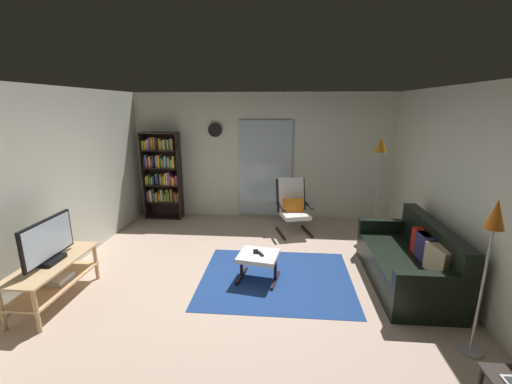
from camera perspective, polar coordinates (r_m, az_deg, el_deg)
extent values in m
plane|color=#BCA28E|center=(4.66, -1.39, -15.50)|extent=(7.02, 7.02, 0.00)
cube|color=silver|center=(7.00, 1.12, 6.07)|extent=(5.60, 0.06, 2.60)
cube|color=silver|center=(5.20, -32.56, 0.76)|extent=(0.06, 6.00, 2.60)
cube|color=silver|center=(4.71, 33.21, -0.56)|extent=(0.06, 6.00, 2.60)
cube|color=silver|center=(6.97, 1.60, 3.95)|extent=(1.10, 0.01, 2.00)
cube|color=navy|center=(4.80, 3.47, -14.53)|extent=(2.07, 1.75, 0.01)
cube|color=tan|center=(4.75, -31.60, -10.28)|extent=(0.49, 1.24, 0.02)
cube|color=tan|center=(4.86, -31.16, -13.27)|extent=(0.45, 1.18, 0.02)
cylinder|color=tan|center=(4.36, -33.47, -16.66)|extent=(0.05, 0.05, 0.50)
cylinder|color=tan|center=(5.17, -25.72, -10.73)|extent=(0.05, 0.05, 0.50)
cylinder|color=tan|center=(4.60, -37.46, -15.65)|extent=(0.05, 0.05, 0.50)
cylinder|color=tan|center=(5.38, -29.38, -10.23)|extent=(0.05, 0.05, 0.50)
cube|color=silver|center=(4.87, -31.02, -12.62)|extent=(0.30, 0.28, 0.07)
cube|color=black|center=(4.74, -31.66, -9.88)|extent=(0.20, 0.32, 0.05)
cube|color=black|center=(4.64, -32.10, -6.86)|extent=(0.04, 0.84, 0.48)
cube|color=silver|center=(4.63, -31.89, -6.89)|extent=(0.01, 0.79, 0.44)
cube|color=black|center=(7.35, -18.51, 2.62)|extent=(0.02, 0.30, 1.82)
cube|color=black|center=(7.09, -12.91, 2.59)|extent=(0.02, 0.30, 1.82)
cube|color=black|center=(7.34, -15.38, 2.84)|extent=(0.77, 0.02, 1.82)
cube|color=black|center=(7.44, -15.29, -4.12)|extent=(0.73, 0.28, 0.02)
cube|color=black|center=(7.34, -15.47, -1.55)|extent=(0.73, 0.28, 0.02)
cube|color=black|center=(7.25, -15.66, 1.20)|extent=(0.73, 0.28, 0.02)
cube|color=black|center=(7.18, -15.86, 4.02)|extent=(0.73, 0.28, 0.02)
cube|color=black|center=(7.12, -16.06, 6.90)|extent=(0.73, 0.28, 0.02)
cube|color=black|center=(7.09, -16.26, 9.67)|extent=(0.73, 0.28, 0.02)
cube|color=purple|center=(7.44, -17.93, -0.67)|extent=(0.03, 0.11, 0.20)
cube|color=#9C9426|center=(7.42, -17.63, -0.52)|extent=(0.03, 0.14, 0.24)
cube|color=beige|center=(7.39, -17.36, -0.51)|extent=(0.04, 0.18, 0.25)
cube|color=orange|center=(7.40, -16.94, -0.80)|extent=(0.04, 0.11, 0.17)
cube|color=#2F58AF|center=(7.36, -16.77, -0.80)|extent=(0.03, 0.18, 0.18)
cube|color=gold|center=(7.35, -16.46, -0.71)|extent=(0.02, 0.22, 0.20)
cube|color=orange|center=(7.35, -16.10, -0.87)|extent=(0.04, 0.13, 0.16)
cube|color=beige|center=(7.31, -15.77, -0.55)|extent=(0.04, 0.13, 0.25)
cube|color=#378E45|center=(7.29, -15.55, -0.60)|extent=(0.02, 0.15, 0.25)
cube|color=olive|center=(7.29, -15.21, -0.92)|extent=(0.04, 0.11, 0.16)
cube|color=orange|center=(7.28, -14.87, -0.51)|extent=(0.04, 0.11, 0.26)
cube|color=#3D7F49|center=(7.27, -14.56, -0.71)|extent=(0.04, 0.20, 0.21)
cube|color=gold|center=(7.24, -14.26, -0.53)|extent=(0.03, 0.10, 0.26)
cube|color=brown|center=(7.22, -14.05, -0.82)|extent=(0.02, 0.14, 0.20)
cube|color=brown|center=(7.24, -13.65, -0.73)|extent=(0.04, 0.13, 0.20)
cube|color=brown|center=(7.21, -13.37, -0.95)|extent=(0.04, 0.17, 0.17)
cube|color=#A29C36|center=(7.21, -13.05, -0.83)|extent=(0.02, 0.17, 0.19)
cube|color=gold|center=(7.37, -18.14, 1.92)|extent=(0.02, 0.16, 0.16)
cube|color=gold|center=(7.34, -17.91, 2.03)|extent=(0.03, 0.18, 0.19)
cube|color=#378E3B|center=(7.32, -17.58, 1.94)|extent=(0.03, 0.12, 0.17)
cube|color=beige|center=(7.31, -17.24, 1.88)|extent=(0.03, 0.13, 0.15)
cube|color=#1D2132|center=(7.30, -16.91, 2.05)|extent=(0.03, 0.22, 0.19)
cube|color=teal|center=(7.27, -16.59, 2.15)|extent=(0.04, 0.10, 0.23)
cube|color=#1A1B30|center=(7.24, -16.30, 1.92)|extent=(0.04, 0.15, 0.18)
cube|color=orange|center=(7.23, -15.91, 2.12)|extent=(0.03, 0.13, 0.22)
cube|color=slate|center=(7.22, -15.68, 1.94)|extent=(0.02, 0.19, 0.17)
cube|color=gold|center=(7.21, -15.40, 1.92)|extent=(0.04, 0.13, 0.17)
cube|color=gold|center=(7.20, -15.07, 2.23)|extent=(0.03, 0.22, 0.24)
cube|color=beige|center=(7.18, -14.78, 2.28)|extent=(0.03, 0.20, 0.26)
cube|color=#8E3B8B|center=(7.16, -14.45, 2.23)|extent=(0.04, 0.19, 0.25)
cube|color=brown|center=(7.15, -14.14, 1.98)|extent=(0.03, 0.14, 0.19)
cube|color=orange|center=(7.15, -13.77, 1.90)|extent=(0.04, 0.23, 0.17)
cube|color=#9B3588|center=(7.11, -13.38, 2.00)|extent=(0.04, 0.15, 0.20)
cube|color=#2B2F21|center=(7.30, -18.38, 4.86)|extent=(0.02, 0.22, 0.20)
cube|color=#3A62AA|center=(7.26, -18.19, 5.08)|extent=(0.03, 0.16, 0.26)
cube|color=purple|center=(7.24, -17.97, 4.85)|extent=(0.03, 0.17, 0.21)
cube|color=gold|center=(7.24, -17.60, 4.97)|extent=(0.04, 0.16, 0.23)
cube|color=#953786|center=(7.23, -17.25, 4.76)|extent=(0.03, 0.15, 0.17)
cube|color=black|center=(7.19, -17.09, 5.05)|extent=(0.03, 0.13, 0.25)
cube|color=#232027|center=(7.21, -16.75, 4.71)|extent=(0.03, 0.13, 0.16)
cube|color=#5D9796|center=(7.17, -16.56, 5.02)|extent=(0.04, 0.12, 0.24)
cube|color=orange|center=(7.18, -16.08, 5.12)|extent=(0.04, 0.23, 0.26)
cube|color=#357F46|center=(7.14, -15.77, 4.85)|extent=(0.03, 0.11, 0.20)
cube|color=orange|center=(7.14, -15.45, 4.70)|extent=(0.03, 0.16, 0.15)
cube|color=teal|center=(7.11, -15.16, 5.04)|extent=(0.04, 0.16, 0.24)
cube|color=#3265B4|center=(7.10, -14.81, 4.82)|extent=(0.02, 0.15, 0.18)
cube|color=olive|center=(7.08, -14.56, 4.98)|extent=(0.04, 0.18, 0.23)
cube|color=#2F7B40|center=(7.10, -14.19, 4.77)|extent=(0.03, 0.23, 0.16)
cube|color=olive|center=(7.06, -14.04, 4.83)|extent=(0.03, 0.20, 0.19)
cube|color=gold|center=(7.05, -13.74, 5.06)|extent=(0.03, 0.23, 0.25)
cube|color=black|center=(7.04, -13.46, 4.90)|extent=(0.02, 0.17, 0.20)
cube|color=olive|center=(7.24, -18.59, 7.65)|extent=(0.04, 0.21, 0.19)
cube|color=gold|center=(7.21, -18.28, 7.62)|extent=(0.04, 0.15, 0.18)
cube|color=beige|center=(7.20, -17.96, 7.75)|extent=(0.04, 0.14, 0.21)
cube|color=#87439A|center=(7.20, -17.63, 7.91)|extent=(0.03, 0.14, 0.24)
cube|color=orange|center=(7.18, -17.30, 7.93)|extent=(0.04, 0.12, 0.25)
cube|color=#A89B37|center=(7.16, -16.93, 7.94)|extent=(0.03, 0.11, 0.25)
cube|color=#29192D|center=(7.14, -16.66, 7.89)|extent=(0.02, 0.15, 0.24)
cube|color=black|center=(7.13, -16.39, 7.90)|extent=(0.03, 0.18, 0.24)
cube|color=orange|center=(7.12, -16.07, 7.91)|extent=(0.03, 0.17, 0.23)
cube|color=#A19D39|center=(7.08, -15.82, 7.67)|extent=(0.03, 0.17, 0.18)
cube|color=beige|center=(7.08, -15.44, 7.76)|extent=(0.04, 0.15, 0.20)
cube|color=olive|center=(7.08, -15.14, 7.88)|extent=(0.02, 0.24, 0.22)
cube|color=brown|center=(7.05, -14.97, 7.88)|extent=(0.03, 0.15, 0.22)
cube|color=#549A9A|center=(7.03, -14.67, 7.82)|extent=(0.03, 0.17, 0.21)
cube|color=#A69F3F|center=(7.03, -14.23, 7.93)|extent=(0.04, 0.15, 0.23)
cube|color=brown|center=(6.99, -13.90, 7.92)|extent=(0.03, 0.22, 0.23)
cube|color=black|center=(5.02, 23.92, -11.97)|extent=(0.85, 1.86, 0.40)
cube|color=black|center=(4.97, 28.10, -7.30)|extent=(0.18, 1.86, 0.46)
cube|color=black|center=(4.17, 28.18, -13.40)|extent=(0.85, 0.14, 0.20)
cube|color=black|center=(5.66, 21.48, -5.41)|extent=(0.85, 0.14, 0.20)
cube|color=navy|center=(4.83, 27.20, -8.59)|extent=(0.17, 0.39, 0.34)
cube|color=red|center=(4.95, 26.56, -7.94)|extent=(0.15, 0.38, 0.34)
cube|color=beige|center=(4.54, 28.81, -10.25)|extent=(0.21, 0.40, 0.34)
cube|color=black|center=(6.43, 8.72, -6.70)|extent=(0.20, 0.59, 0.04)
cube|color=black|center=(6.46, 8.17, -0.42)|extent=(0.09, 0.18, 0.63)
cube|color=black|center=(6.28, 8.84, -2.21)|extent=(0.18, 0.51, 0.03)
cube|color=black|center=(6.28, 4.22, -7.09)|extent=(0.20, 0.59, 0.04)
cube|color=black|center=(6.31, 3.71, -0.66)|extent=(0.09, 0.18, 0.63)
cube|color=black|center=(6.13, 4.26, -2.50)|extent=(0.18, 0.51, 0.03)
cube|color=white|center=(6.21, 6.65, -3.87)|extent=(0.60, 0.63, 0.08)
cube|color=white|center=(6.35, 6.03, -0.23)|extent=(0.51, 0.31, 0.60)
cube|color=orange|center=(6.27, 6.40, -2.55)|extent=(0.39, 0.26, 0.34)
cube|color=white|center=(4.61, 0.39, -10.90)|extent=(0.60, 0.56, 0.06)
cube|color=black|center=(4.82, -2.47, -14.17)|extent=(0.12, 0.48, 0.04)
cube|color=black|center=(4.74, -2.49, -12.45)|extent=(0.04, 0.04, 0.32)
cube|color=black|center=(4.71, 3.30, -14.88)|extent=(0.12, 0.48, 0.04)
cube|color=black|center=(4.64, 3.33, -13.14)|extent=(0.04, 0.04, 0.32)
cube|color=black|center=(4.58, 0.79, -10.54)|extent=(0.10, 0.15, 0.02)
cube|color=black|center=(4.65, -0.05, -10.16)|extent=(0.08, 0.14, 0.01)
cylinder|color=#A5A5AD|center=(4.18, 32.78, -21.85)|extent=(0.22, 0.22, 0.02)
cylinder|color=#B2B2B7|center=(3.86, 34.12, -14.03)|extent=(0.02, 0.02, 1.26)
cone|color=orange|center=(3.59, 35.86, -3.08)|extent=(0.17, 0.17, 0.27)
cylinder|color=#A5A5AD|center=(6.76, 19.39, -6.42)|extent=(0.22, 0.22, 0.02)
cylinder|color=#B2B2B7|center=(6.53, 19.96, -0.13)|extent=(0.02, 0.02, 1.51)
cone|color=orange|center=(6.38, 20.65, 7.56)|extent=(0.23, 0.23, 0.26)
cylinder|color=silver|center=(7.00, -7.02, 10.50)|extent=(0.28, 0.02, 0.28)
cylinder|color=black|center=(6.99, -7.04, 10.49)|extent=(0.29, 0.01, 0.29)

